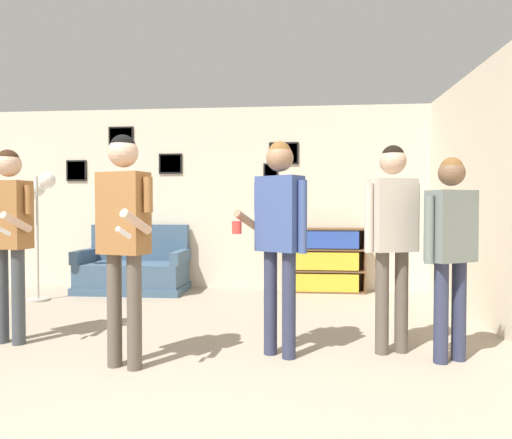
{
  "coord_description": "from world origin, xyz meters",
  "views": [
    {
      "loc": [
        1.04,
        -2.05,
        1.21
      ],
      "look_at": [
        0.64,
        2.36,
        1.09
      ],
      "focal_mm": 32.0,
      "sensor_mm": 36.0,
      "label": 1
    }
  ],
  "objects_px": {
    "bookshelf": "(324,260)",
    "person_spectator_near_bookshelf": "(392,225)",
    "floor_lamp": "(37,199)",
    "person_player_foreground_left": "(9,224)",
    "person_watcher_holding_cup": "(279,224)",
    "person_player_foreground_center": "(123,224)",
    "couch": "(134,270)",
    "person_spectator_far_right": "(451,238)"
  },
  "relations": [
    {
      "from": "couch",
      "to": "person_spectator_near_bookshelf",
      "type": "bearing_deg",
      "value": -38.87
    },
    {
      "from": "floor_lamp",
      "to": "person_player_foreground_left",
      "type": "bearing_deg",
      "value": -65.68
    },
    {
      "from": "couch",
      "to": "person_spectator_near_bookshelf",
      "type": "distance_m",
      "value": 4.1
    },
    {
      "from": "person_spectator_near_bookshelf",
      "to": "person_spectator_far_right",
      "type": "distance_m",
      "value": 0.46
    },
    {
      "from": "person_watcher_holding_cup",
      "to": "person_player_foreground_center",
      "type": "bearing_deg",
      "value": -161.96
    },
    {
      "from": "person_player_foreground_left",
      "to": "person_player_foreground_center",
      "type": "height_order",
      "value": "person_player_foreground_center"
    },
    {
      "from": "person_player_foreground_left",
      "to": "person_player_foreground_center",
      "type": "xyz_separation_m",
      "value": [
        1.24,
        -0.5,
        0.02
      ]
    },
    {
      "from": "couch",
      "to": "bookshelf",
      "type": "bearing_deg",
      "value": 4.0
    },
    {
      "from": "person_player_foreground_left",
      "to": "person_player_foreground_center",
      "type": "distance_m",
      "value": 1.34
    },
    {
      "from": "bookshelf",
      "to": "floor_lamp",
      "type": "xyz_separation_m",
      "value": [
        -3.73,
        -0.96,
        0.87
      ]
    },
    {
      "from": "person_watcher_holding_cup",
      "to": "person_spectator_far_right",
      "type": "relative_size",
      "value": 1.09
    },
    {
      "from": "floor_lamp",
      "to": "person_spectator_near_bookshelf",
      "type": "height_order",
      "value": "person_spectator_near_bookshelf"
    },
    {
      "from": "floor_lamp",
      "to": "person_player_foreground_left",
      "type": "height_order",
      "value": "person_player_foreground_left"
    },
    {
      "from": "person_spectator_near_bookshelf",
      "to": "bookshelf",
      "type": "bearing_deg",
      "value": 98.54
    },
    {
      "from": "person_player_foreground_left",
      "to": "person_spectator_far_right",
      "type": "distance_m",
      "value": 3.74
    },
    {
      "from": "person_player_foreground_left",
      "to": "floor_lamp",
      "type": "bearing_deg",
      "value": 114.32
    },
    {
      "from": "person_spectator_near_bookshelf",
      "to": "person_spectator_far_right",
      "type": "bearing_deg",
      "value": -23.34
    },
    {
      "from": "floor_lamp",
      "to": "person_spectator_near_bookshelf",
      "type": "xyz_separation_m",
      "value": [
        4.14,
        -1.76,
        -0.26
      ]
    },
    {
      "from": "person_player_foreground_center",
      "to": "person_spectator_near_bookshelf",
      "type": "relative_size",
      "value": 1.02
    },
    {
      "from": "person_player_foreground_left",
      "to": "person_player_foreground_center",
      "type": "bearing_deg",
      "value": -22.03
    },
    {
      "from": "person_player_foreground_left",
      "to": "person_spectator_near_bookshelf",
      "type": "xyz_separation_m",
      "value": [
        3.32,
        0.04,
        0.0
      ]
    },
    {
      "from": "bookshelf",
      "to": "floor_lamp",
      "type": "distance_m",
      "value": 3.95
    },
    {
      "from": "couch",
      "to": "bookshelf",
      "type": "xyz_separation_m",
      "value": [
        2.73,
        0.19,
        0.15
      ]
    },
    {
      "from": "floor_lamp",
      "to": "couch",
      "type": "bearing_deg",
      "value": 37.37
    },
    {
      "from": "floor_lamp",
      "to": "person_player_foreground_center",
      "type": "height_order",
      "value": "person_player_foreground_center"
    },
    {
      "from": "person_spectator_far_right",
      "to": "bookshelf",
      "type": "bearing_deg",
      "value": 105.8
    },
    {
      "from": "floor_lamp",
      "to": "person_player_foreground_center",
      "type": "distance_m",
      "value": 3.1
    },
    {
      "from": "person_spectator_far_right",
      "to": "person_player_foreground_left",
      "type": "bearing_deg",
      "value": 177.94
    },
    {
      "from": "person_watcher_holding_cup",
      "to": "person_spectator_near_bookshelf",
      "type": "bearing_deg",
      "value": 10.46
    },
    {
      "from": "couch",
      "to": "person_player_foreground_center",
      "type": "relative_size",
      "value": 0.87
    },
    {
      "from": "bookshelf",
      "to": "person_spectator_near_bookshelf",
      "type": "distance_m",
      "value": 2.81
    },
    {
      "from": "person_player_foreground_center",
      "to": "person_spectator_near_bookshelf",
      "type": "bearing_deg",
      "value": 14.72
    },
    {
      "from": "bookshelf",
      "to": "person_spectator_far_right",
      "type": "bearing_deg",
      "value": -74.2
    },
    {
      "from": "person_player_foreground_center",
      "to": "person_watcher_holding_cup",
      "type": "xyz_separation_m",
      "value": [
        1.15,
        0.38,
        -0.01
      ]
    },
    {
      "from": "person_watcher_holding_cup",
      "to": "person_spectator_near_bookshelf",
      "type": "relative_size",
      "value": 1.01
    },
    {
      "from": "person_spectator_near_bookshelf",
      "to": "person_spectator_far_right",
      "type": "relative_size",
      "value": 1.08
    },
    {
      "from": "couch",
      "to": "bookshelf",
      "type": "height_order",
      "value": "couch"
    },
    {
      "from": "person_player_foreground_center",
      "to": "person_spectator_near_bookshelf",
      "type": "distance_m",
      "value": 2.15
    },
    {
      "from": "bookshelf",
      "to": "floor_lamp",
      "type": "bearing_deg",
      "value": -165.61
    },
    {
      "from": "couch",
      "to": "person_player_foreground_left",
      "type": "height_order",
      "value": "person_player_foreground_left"
    },
    {
      "from": "bookshelf",
      "to": "person_watcher_holding_cup",
      "type": "height_order",
      "value": "person_watcher_holding_cup"
    },
    {
      "from": "floor_lamp",
      "to": "person_player_foreground_center",
      "type": "xyz_separation_m",
      "value": [
        2.06,
        -2.31,
        -0.23
      ]
    }
  ]
}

